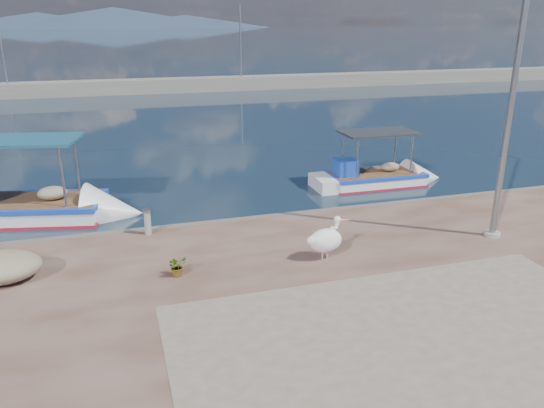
{
  "coord_description": "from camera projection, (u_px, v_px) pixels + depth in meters",
  "views": [
    {
      "loc": [
        -4.0,
        -9.33,
        6.02
      ],
      "look_at": [
        0.0,
        3.8,
        1.3
      ],
      "focal_mm": 35.0,
      "sensor_mm": 36.0,
      "label": 1
    }
  ],
  "objects": [
    {
      "name": "pelican",
      "position": [
        326.0,
        240.0,
        12.88
      ],
      "size": [
        1.12,
        0.55,
        1.09
      ],
      "rotation": [
        0.0,
        0.0,
        0.05
      ],
      "color": "tan",
      "rests_on": "quay"
    },
    {
      "name": "potted_plant",
      "position": [
        177.0,
        266.0,
        12.11
      ],
      "size": [
        0.55,
        0.52,
        0.49
      ],
      "primitive_type": "imported",
      "rotation": [
        0.0,
        0.0,
        0.4
      ],
      "color": "#33722D",
      "rests_on": "quay"
    },
    {
      "name": "net_pile_b",
      "position": [
        2.0,
        267.0,
        11.85
      ],
      "size": [
        1.7,
        1.32,
        0.66
      ],
      "primitive_type": "ellipsoid",
      "color": "tan",
      "rests_on": "quay"
    },
    {
      "name": "boat_left",
      "position": [
        29.0,
        211.0,
        17.08
      ],
      "size": [
        6.65,
        3.38,
        3.05
      ],
      "rotation": [
        0.0,
        0.0,
        -0.21
      ],
      "color": "white",
      "rests_on": "ground"
    },
    {
      "name": "quay_patch",
      "position": [
        447.0,
        369.0,
        8.9
      ],
      "size": [
        9.0,
        7.0,
        0.01
      ],
      "primitive_type": "cube",
      "color": "gray",
      "rests_on": "quay"
    },
    {
      "name": "breakwater",
      "position": [
        155.0,
        86.0,
        47.48
      ],
      "size": [
        120.0,
        2.2,
        7.5
      ],
      "color": "gray",
      "rests_on": "ground"
    },
    {
      "name": "mountains",
      "position": [
        109.0,
        19.0,
        597.58
      ],
      "size": [
        370.0,
        280.0,
        22.0
      ],
      "color": "#28384C",
      "rests_on": "ground"
    },
    {
      "name": "ground",
      "position": [
        323.0,
        315.0,
        11.5
      ],
      "size": [
        1400.0,
        1400.0,
        0.0
      ],
      "primitive_type": "plane",
      "color": "#162635",
      "rests_on": "ground"
    },
    {
      "name": "bollard_near",
      "position": [
        147.0,
        221.0,
        14.43
      ],
      "size": [
        0.24,
        0.24,
        0.73
      ],
      "color": "gray",
      "rests_on": "quay"
    },
    {
      "name": "boat_right",
      "position": [
        374.0,
        180.0,
        20.62
      ],
      "size": [
        5.13,
        1.77,
        2.46
      ],
      "rotation": [
        0.0,
        0.0,
        -0.01
      ],
      "color": "white",
      "rests_on": "ground"
    },
    {
      "name": "lamp_post",
      "position": [
        509.0,
        115.0,
        13.42
      ],
      "size": [
        0.44,
        0.96,
        7.0
      ],
      "color": "gray",
      "rests_on": "quay"
    }
  ]
}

